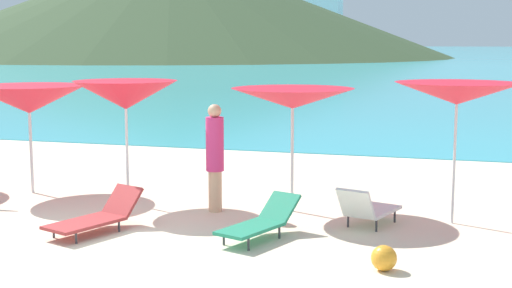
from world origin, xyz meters
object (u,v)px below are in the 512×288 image
lounge_chair_1 (96,216)px  beachgoer_0 (215,154)px  lounge_chair_5 (260,221)px  beach_ball (384,258)px  umbrella_4 (293,99)px  umbrella_2 (29,99)px  lounge_chair_3 (368,209)px  umbrella_5 (457,94)px  cruise_ship (274,25)px  umbrella_3 (126,95)px

lounge_chair_1 → beachgoer_0: 2.38m
lounge_chair_5 → beach_ball: bearing=-6.8°
beachgoer_0 → beach_ball: beachgoer_0 is taller
lounge_chair_5 → umbrella_4: bearing=108.8°
umbrella_2 → lounge_chair_3: size_ratio=1.64×
umbrella_2 → beach_ball: bearing=-21.9°
umbrella_2 → umbrella_5: size_ratio=1.01×
lounge_chair_3 → cruise_ship: cruise_ship is taller
umbrella_4 → lounge_chair_1: bearing=-139.4°
umbrella_2 → lounge_chair_3: 6.92m
umbrella_2 → umbrella_5: (8.01, -0.10, 0.29)m
umbrella_2 → beachgoer_0: size_ratio=1.24×
lounge_chair_5 → beach_ball: (1.97, -1.00, -0.10)m
lounge_chair_3 → beachgoer_0: size_ratio=0.75×
lounge_chair_3 → beach_ball: 2.23m
umbrella_2 → lounge_chair_3: bearing=-6.3°
beachgoer_0 → lounge_chair_1: bearing=104.0°
lounge_chair_5 → cruise_ship: size_ratio=0.03×
lounge_chair_5 → cruise_ship: cruise_ship is taller
umbrella_3 → umbrella_5: bearing=2.4°
lounge_chair_5 → beachgoer_0: bearing=150.2°
umbrella_3 → umbrella_4: (3.02, 0.31, -0.02)m
umbrella_3 → lounge_chair_3: bearing=-5.1°
lounge_chair_1 → lounge_chair_5: bearing=28.2°
beach_ball → umbrella_5: bearing=74.2°
umbrella_2 → umbrella_3: umbrella_3 is taller
lounge_chair_1 → beachgoer_0: size_ratio=0.90×
umbrella_4 → lounge_chair_3: 2.32m
lounge_chair_3 → lounge_chair_5: size_ratio=0.87×
umbrella_3 → lounge_chair_3: (4.45, -0.40, -1.70)m
lounge_chair_1 → cruise_ship: size_ratio=0.03×
umbrella_2 → cruise_ship: size_ratio=0.04×
umbrella_4 → cruise_ship: 232.84m
umbrella_2 → cruise_ship: cruise_ship is taller
beachgoer_0 → cruise_ship: bearing=-25.6°
umbrella_4 → cruise_ship: cruise_ship is taller
lounge_chair_3 → beach_ball: (0.51, -2.17, -0.13)m
umbrella_3 → beachgoer_0: bearing=-2.9°
umbrella_5 → lounge_chair_3: 2.34m
umbrella_4 → lounge_chair_3: (1.42, -0.70, -1.69)m
beachgoer_0 → lounge_chair_3: bearing=-137.0°
umbrella_2 → beachgoer_0: 4.10m
umbrella_5 → cruise_ship: bearing=105.9°
lounge_chair_3 → cruise_ship: 233.95m
umbrella_5 → umbrella_2: bearing=179.3°
beach_ball → cruise_ship: size_ratio=0.01×
umbrella_5 → lounge_chair_5: 3.80m
umbrella_5 → beachgoer_0: bearing=-175.3°
umbrella_4 → lounge_chair_1: (-2.60, -2.23, -1.73)m
umbrella_3 → lounge_chair_1: size_ratio=1.33×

